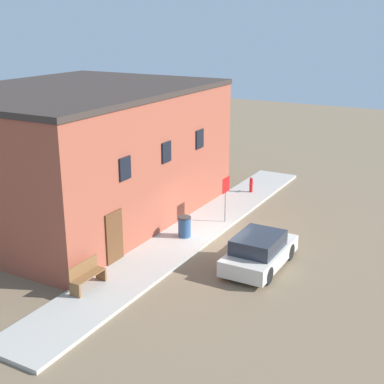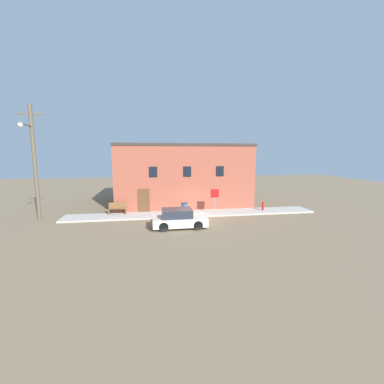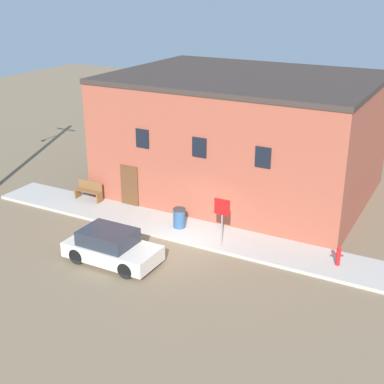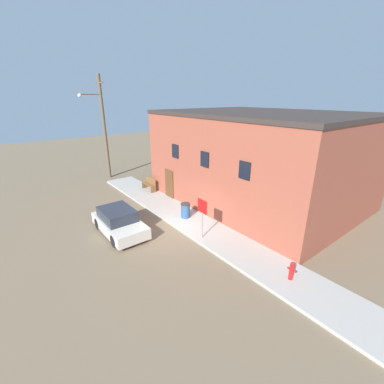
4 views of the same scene
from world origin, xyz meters
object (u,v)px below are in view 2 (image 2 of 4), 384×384
utility_pole (34,161)px  trash_bin (185,208)px  bench (118,208)px  parked_car (179,219)px  stop_sign (215,197)px  fire_hydrant (263,206)px

utility_pole → trash_bin: bearing=2.1°
bench → parked_car: size_ratio=0.39×
parked_car → bench: bearing=136.4°
stop_sign → fire_hydrant: bearing=8.6°
fire_hydrant → utility_pole: bearing=-178.9°
utility_pole → parked_car: utility_pole is taller
fire_hydrant → stop_sign: bearing=-171.4°
utility_pole → bench: bearing=10.6°
trash_bin → utility_pole: size_ratio=0.10×
fire_hydrant → stop_sign: stop_sign is taller
parked_car → fire_hydrant: bearing=25.0°
fire_hydrant → trash_bin: trash_bin is taller
fire_hydrant → parked_car: bearing=-155.0°
trash_bin → utility_pole: (-11.57, -0.41, 4.13)m
stop_sign → trash_bin: size_ratio=2.36×
trash_bin → utility_pole: 12.30m
stop_sign → parked_car: 4.74m
fire_hydrant → parked_car: 9.05m
trash_bin → parked_car: parked_car is taller
stop_sign → bench: 8.41m
fire_hydrant → bench: 13.00m
bench → fire_hydrant: bearing=-3.2°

